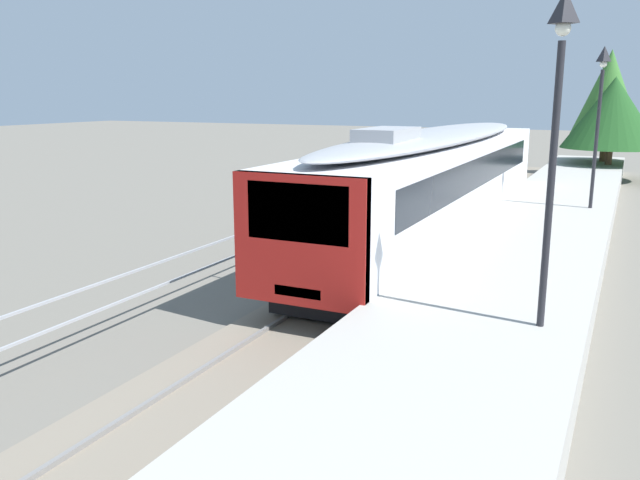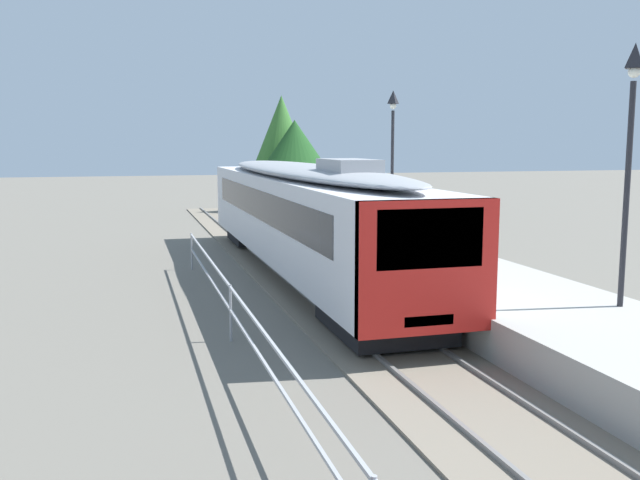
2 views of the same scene
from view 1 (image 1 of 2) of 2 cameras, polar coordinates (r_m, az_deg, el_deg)
The scene contains 8 objects.
ground_plane at distance 17.63m, azimuth -4.66°, elevation -2.90°, with size 160.00×160.00×0.00m, color #6B665B.
track_rails at distance 16.38m, azimuth 4.49°, elevation -3.99°, with size 3.20×60.00×0.14m.
commuter_train at distance 21.31m, azimuth 10.17°, elevation 5.51°, with size 2.82×19.63×3.74m.
station_platform at distance 15.45m, azimuth 15.86°, elevation -3.86°, with size 3.90×60.00×0.90m, color #A8A59E.
platform_lamp_mid_platform at distance 11.02m, azimuth 20.04°, elevation 11.47°, with size 0.34×0.34×5.35m.
platform_lamp_far_end at distance 23.95m, azimuth 23.29°, elevation 11.41°, with size 0.34×0.34×5.35m.
tree_behind_carpark at distance 41.50m, azimuth 23.86°, elevation 11.22°, with size 4.40×4.40×7.21m.
tree_behind_station_far at distance 39.66m, azimuth 24.22°, elevation 10.10°, with size 5.28×5.28×5.66m.
Camera 1 is at (5.58, 7.33, 4.69)m, focal length 36.63 mm.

